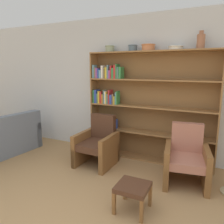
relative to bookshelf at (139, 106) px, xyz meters
The scene contains 10 objects.
wall_back 0.38m from the bookshelf, 63.06° to the left, with size 12.00×0.06×2.75m.
bookshelf is the anchor object (origin of this frame).
bowl_olive 1.25m from the bookshelf, behind, with size 0.19×0.19×0.12m.
bowl_brass 1.10m from the bookshelf, behind, with size 0.18×0.18×0.11m.
bowl_cream 1.10m from the bookshelf, ahead, with size 0.26×0.26×0.12m.
bowl_sage 1.24m from the bookshelf, ahead, with size 0.25×0.25×0.07m.
vase_tall 1.55m from the bookshelf, ahead, with size 0.13×0.13×0.28m.
armchair_leather 1.06m from the bookshelf, 132.58° to the right, with size 0.65×0.69×0.90m.
armchair_cushioned 1.35m from the bookshelf, 31.72° to the right, with size 0.74×0.77×0.90m.
footstool 1.87m from the bookshelf, 72.85° to the right, with size 0.39×0.39×0.35m.
Camera 1 is at (1.26, -1.46, 1.76)m, focal length 35.00 mm.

